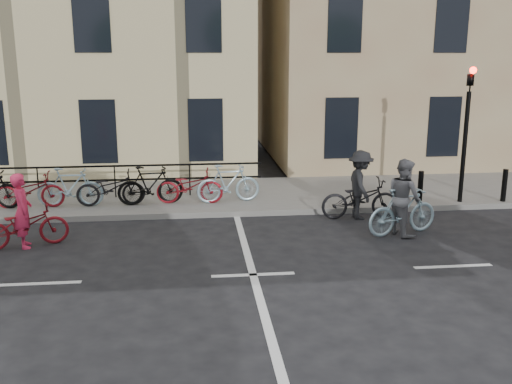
{
  "coord_description": "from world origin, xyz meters",
  "views": [
    {
      "loc": [
        -1.07,
        -10.15,
        4.11
      ],
      "look_at": [
        0.3,
        2.18,
        1.1
      ],
      "focal_mm": 40.0,
      "sensor_mm": 36.0,
      "label": 1
    }
  ],
  "objects": [
    {
      "name": "bollard_east",
      "position": [
        5.0,
        4.25,
        0.6
      ],
      "size": [
        0.14,
        0.14,
        0.9
      ],
      "primitive_type": "cylinder",
      "color": "black",
      "rests_on": "sidewalk"
    },
    {
      "name": "cyclist_grey",
      "position": [
        3.73,
        2.15,
        0.73
      ],
      "size": [
        1.93,
        1.03,
        1.79
      ],
      "rotation": [
        0.0,
        0.0,
        1.86
      ],
      "color": "#9CBDCC",
      "rests_on": "ground"
    },
    {
      "name": "bollard_west",
      "position": [
        7.4,
        4.25,
        0.6
      ],
      "size": [
        0.14,
        0.14,
        0.9
      ],
      "primitive_type": "cylinder",
      "color": "black",
      "rests_on": "sidewalk"
    },
    {
      "name": "parked_bikes",
      "position": [
        -3.87,
        5.04,
        0.65
      ],
      "size": [
        9.35,
        1.23,
        1.05
      ],
      "color": "black",
      "rests_on": "sidewalk"
    },
    {
      "name": "cyclist_dark",
      "position": [
        3.12,
        3.56,
        0.69
      ],
      "size": [
        1.98,
        1.14,
        1.76
      ],
      "rotation": [
        0.0,
        0.0,
        1.57
      ],
      "color": "black",
      "rests_on": "ground"
    },
    {
      "name": "ground",
      "position": [
        0.0,
        0.0,
        0.0
      ],
      "size": [
        120.0,
        120.0,
        0.0
      ],
      "primitive_type": "plane",
      "color": "black",
      "rests_on": "ground"
    },
    {
      "name": "traffic_light",
      "position": [
        6.2,
        4.34,
        2.45
      ],
      "size": [
        0.18,
        0.3,
        3.9
      ],
      "color": "black",
      "rests_on": "sidewalk"
    },
    {
      "name": "cyclist_pink",
      "position": [
        -4.78,
        2.18,
        0.57
      ],
      "size": [
        1.96,
        1.18,
        1.65
      ],
      "rotation": [
        0.0,
        0.0,
        1.88
      ],
      "color": "maroon",
      "rests_on": "ground"
    },
    {
      "name": "sidewalk",
      "position": [
        -4.0,
        6.0,
        0.07
      ],
      "size": [
        46.0,
        4.0,
        0.15
      ],
      "primitive_type": "cube",
      "color": "slate",
      "rests_on": "ground"
    },
    {
      "name": "building_east",
      "position": [
        9.0,
        13.0,
        6.15
      ],
      "size": [
        14.0,
        10.0,
        12.0
      ],
      "primitive_type": "cube",
      "color": "tan",
      "rests_on": "sidewalk"
    }
  ]
}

